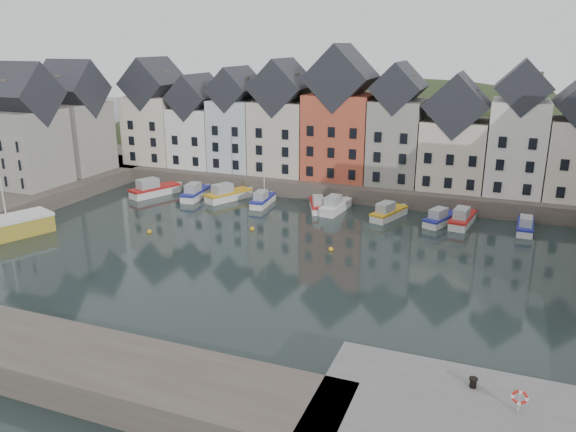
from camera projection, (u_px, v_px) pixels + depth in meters
The scene contains 18 objects.
ground at pixel (255, 260), 53.54m from camera, with size 260.00×260.00×0.00m, color black.
far_quay at pixel (342, 181), 79.94m from camera, with size 90.00×16.00×2.00m, color #4C433A.
hillside at pixel (376, 246), 108.71m from camera, with size 153.60×70.40×64.00m.
far_terrace at pixel (363, 128), 74.70m from camera, with size 72.37×8.16×17.78m.
left_terrace at pixel (52, 128), 75.36m from camera, with size 7.65×17.00×15.69m.
mooring_buoys at pixel (242, 236), 59.62m from camera, with size 20.50×5.50×0.50m.
boat_a at pixel (153, 190), 75.71m from camera, with size 4.67×7.27×2.68m.
boat_b at pixel (196, 193), 74.40m from camera, with size 2.53×6.40×2.40m.
boat_c at pixel (227, 195), 73.52m from camera, with size 4.59×6.81×2.52m.
boat_d at pixel (263, 200), 71.34m from camera, with size 2.21×5.78×10.80m.
boat_e at pixel (318, 205), 69.26m from camera, with size 3.69×5.70×2.10m.
boat_f at pixel (335, 206), 68.55m from camera, with size 2.53×6.33×2.37m.
boat_g at pixel (388, 213), 65.87m from camera, with size 3.65×6.29×2.31m.
boat_h at pixel (441, 219), 63.83m from camera, with size 3.74×5.96×2.19m.
boat_i at pixel (462, 219), 63.50m from camera, with size 2.74×6.48×2.41m.
boat_j at pixel (525, 226), 61.29m from camera, with size 1.87×5.53×2.11m.
mooring_bollard at pixel (473, 382), 30.37m from camera, with size 0.48×0.48×0.56m.
life_ring_post at pixel (520, 398), 28.12m from camera, with size 0.80×0.17×1.30m.
Camera 1 is at (20.99, -45.34, 19.94)m, focal length 35.00 mm.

